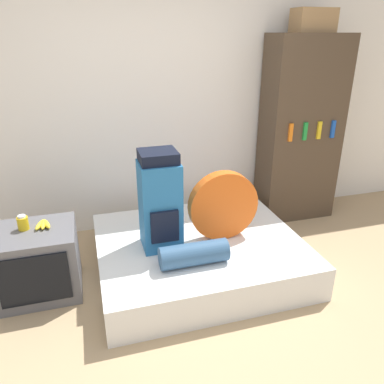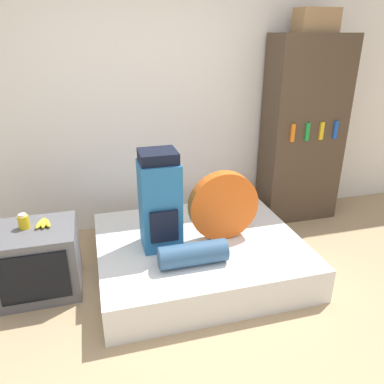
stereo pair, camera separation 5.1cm
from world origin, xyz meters
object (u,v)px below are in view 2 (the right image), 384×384
(tent_bag, at_px, (223,206))
(television, at_px, (38,260))
(cardboard_box, at_px, (316,20))
(canister, at_px, (24,221))
(bookshelf, at_px, (303,132))
(backpack, at_px, (160,202))
(sleeping_roll, at_px, (193,254))

(tent_bag, distance_m, television, 1.56)
(television, bearing_deg, cardboard_box, 14.74)
(cardboard_box, bearing_deg, canister, -166.56)
(tent_bag, relative_size, bookshelf, 0.31)
(television, height_order, canister, canister)
(tent_bag, xyz_separation_m, canister, (-1.59, 0.12, 0.01))
(backpack, bearing_deg, bookshelf, 24.09)
(television, height_order, bookshelf, bookshelf)
(tent_bag, distance_m, sleeping_roll, 0.54)
(backpack, distance_m, sleeping_roll, 0.50)
(backpack, height_order, bookshelf, bookshelf)
(backpack, xyz_separation_m, canister, (-1.05, 0.11, -0.09))
(backpack, xyz_separation_m, tent_bag, (0.54, -0.01, -0.10))
(canister, bearing_deg, backpack, -5.74)
(backpack, relative_size, sleeping_roll, 1.54)
(sleeping_roll, bearing_deg, canister, 159.76)
(sleeping_roll, bearing_deg, bookshelf, 36.07)
(backpack, height_order, canister, backpack)
(television, distance_m, bookshelf, 2.87)
(backpack, xyz_separation_m, television, (-0.99, 0.05, -0.42))
(tent_bag, height_order, television, tent_bag)
(canister, height_order, bookshelf, bookshelf)
(tent_bag, relative_size, cardboard_box, 1.52)
(tent_bag, height_order, bookshelf, bookshelf)
(television, distance_m, cardboard_box, 3.31)
(tent_bag, distance_m, bookshelf, 1.45)
(tent_bag, bearing_deg, bookshelf, 33.54)
(canister, distance_m, cardboard_box, 3.18)
(backpack, xyz_separation_m, sleeping_roll, (0.18, -0.35, -0.31))
(canister, bearing_deg, cardboard_box, 13.44)
(television, bearing_deg, bookshelf, 14.71)
(tent_bag, xyz_separation_m, sleeping_roll, (-0.36, -0.34, -0.21))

